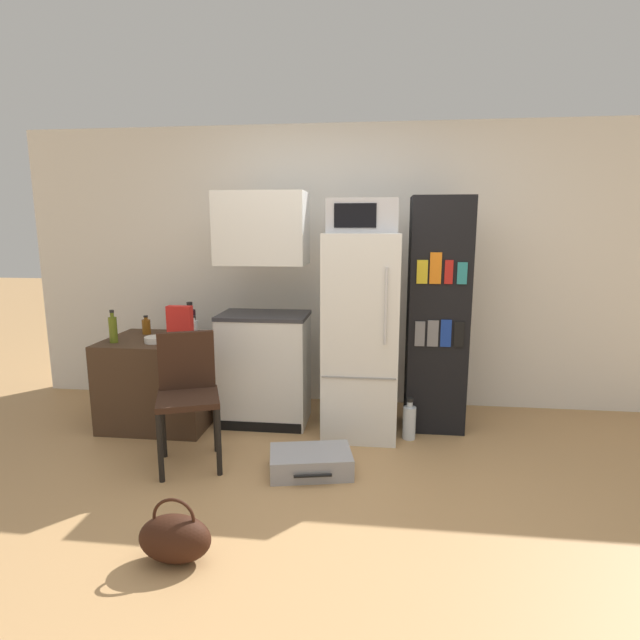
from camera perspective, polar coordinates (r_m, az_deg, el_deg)
ground_plane at (r=3.00m, az=1.05°, el=-21.85°), size 24.00×24.00×0.00m
wall_back at (r=4.53m, az=6.17°, el=5.91°), size 6.40×0.10×2.48m
side_table at (r=4.34m, az=-17.70°, el=-6.63°), size 0.83×0.70×0.72m
kitchen_hutch at (r=4.07m, az=-6.42°, el=-0.24°), size 0.71×0.47×1.87m
refrigerator at (r=3.89m, az=4.68°, el=-1.70°), size 0.56×0.66×1.56m
microwave at (r=3.80m, az=4.89°, el=11.76°), size 0.52×0.37×0.25m
bookshelf at (r=4.03m, az=13.25°, el=0.47°), size 0.46×0.37×1.84m
bottle_amber_beer at (r=4.45m, az=-19.24°, el=-0.67°), size 0.07×0.07×0.16m
bottle_olive_oil at (r=4.21m, az=-22.58°, el=-0.94°), size 0.06×0.06×0.26m
bottle_clear_short at (r=4.11m, az=-14.21°, el=-1.08°), size 0.06×0.06×0.20m
bottle_wine_dark at (r=4.21m, az=-14.59°, el=-0.26°), size 0.09×0.09×0.29m
bowl at (r=4.12m, az=-18.30°, el=-2.13°), size 0.17×0.17×0.05m
cereal_box at (r=3.96m, az=-15.70°, el=-0.59°), size 0.19×0.07×0.30m
chair at (r=3.54m, az=-14.90°, el=-7.25°), size 0.52×0.52×0.90m
suitcase_large_flat at (r=3.44m, az=-1.07°, el=-15.91°), size 0.59×0.44×0.15m
handbag at (r=2.73m, az=-16.25°, el=-22.79°), size 0.36×0.20×0.33m
water_bottle_front at (r=3.96m, az=10.17°, el=-11.36°), size 0.10×0.10×0.33m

